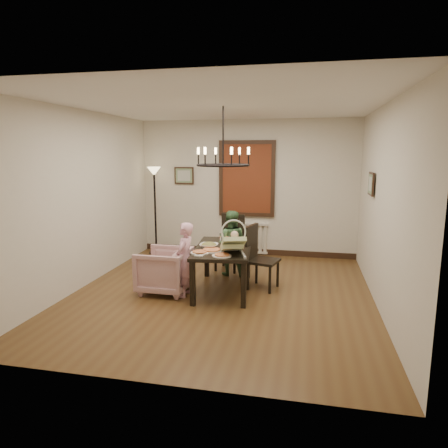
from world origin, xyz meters
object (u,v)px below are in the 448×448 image
at_px(chair_right, 263,257).
at_px(seated_man, 231,248).
at_px(dining_table, 223,252).
at_px(floor_lamp, 155,212).
at_px(elderly_woman, 185,266).
at_px(chair_far, 229,242).
at_px(armchair, 164,270).
at_px(baby_bouncer, 233,243).
at_px(drinking_glass, 230,241).

height_order(chair_right, seated_man, chair_right).
xyz_separation_m(dining_table, chair_right, (0.60, 0.22, -0.10)).
distance_m(seated_man, floor_lamp, 2.23).
distance_m(chair_right, elderly_woman, 1.25).
height_order(chair_far, seated_man, chair_far).
height_order(chair_far, armchair, chair_far).
bearing_deg(elderly_woman, chair_right, 123.82).
distance_m(baby_bouncer, floor_lamp, 3.20).
bearing_deg(chair_right, baby_bouncer, 163.88).
bearing_deg(seated_man, chair_right, 132.25).
bearing_deg(chair_far, drinking_glass, -66.45).
bearing_deg(chair_right, armchair, 122.07).
relative_size(dining_table, chair_right, 1.53).
bearing_deg(armchair, chair_right, 108.87).
distance_m(drinking_glass, floor_lamp, 2.70).
height_order(chair_far, chair_right, chair_far).
distance_m(chair_far, chair_right, 1.16).
relative_size(seated_man, drinking_glass, 6.67).
distance_m(dining_table, chair_right, 0.65).
relative_size(dining_table, chair_far, 1.53).
bearing_deg(chair_far, armchair, -107.70).
relative_size(chair_right, baby_bouncer, 1.95).
relative_size(dining_table, floor_lamp, 0.87).
xyz_separation_m(elderly_woman, floor_lamp, (-1.38, 2.34, 0.43)).
relative_size(drinking_glass, floor_lamp, 0.08).
xyz_separation_m(baby_bouncer, floor_lamp, (-2.12, 2.40, 0.03)).
xyz_separation_m(elderly_woman, drinking_glass, (0.60, 0.50, 0.30)).
relative_size(elderly_woman, baby_bouncer, 1.77).
xyz_separation_m(armchair, seated_man, (0.84, 1.06, 0.13)).
bearing_deg(baby_bouncer, drinking_glass, 86.65).
bearing_deg(seated_man, armchair, 47.11).
bearing_deg(drinking_glass, floor_lamp, 137.08).
distance_m(elderly_woman, seated_man, 1.26).
relative_size(armchair, baby_bouncer, 1.44).
bearing_deg(armchair, chair_far, 152.65).
distance_m(dining_table, drinking_glass, 0.24).
bearing_deg(dining_table, baby_bouncer, -66.44).
height_order(elderly_woman, drinking_glass, elderly_woman).
bearing_deg(dining_table, seated_man, 86.96).
height_order(armchair, drinking_glass, drinking_glass).
distance_m(armchair, seated_man, 1.36).
height_order(dining_table, drinking_glass, drinking_glass).
height_order(seated_man, baby_bouncer, baby_bouncer).
bearing_deg(armchair, baby_bouncer, 83.18).
bearing_deg(baby_bouncer, armchair, 154.05).
distance_m(elderly_woman, baby_bouncer, 0.84).
relative_size(seated_man, baby_bouncer, 1.82).
xyz_separation_m(chair_right, floor_lamp, (-2.49, 1.77, 0.39)).
height_order(dining_table, baby_bouncer, baby_bouncer).
relative_size(chair_right, armchair, 1.35).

